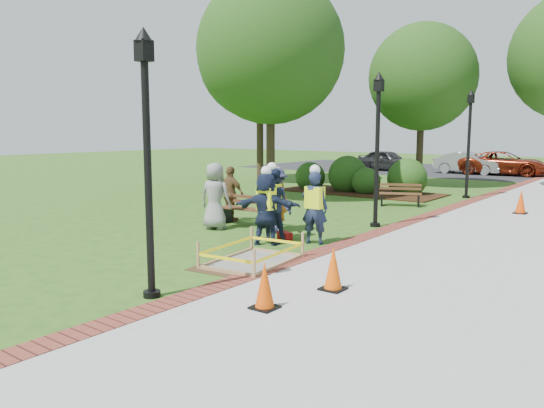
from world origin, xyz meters
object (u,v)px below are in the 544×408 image
Objects in this scene: wet_concrete_pad at (253,252)px; hivis_worker_c at (272,202)px; bench_near at (245,216)px; lamp_near at (147,144)px; cone_front at (265,287)px; hivis_worker_b at (315,205)px; hivis_worker_a at (266,206)px.

hivis_worker_c reaches higher than wet_concrete_pad.
lamp_near reaches higher than bench_near.
hivis_worker_b is (-1.96, 4.39, 0.58)m from cone_front.
lamp_near is 2.22× the size of hivis_worker_c.
wet_concrete_pad is 2.84m from cone_front.
hivis_worker_c is at bearing 104.06° from lamp_near.
wet_concrete_pad is 0.58× the size of lamp_near.
lamp_near is at bearing -88.69° from hivis_worker_b.
hivis_worker_b is 1.11m from hivis_worker_c.
bench_near reaches higher than cone_front.
wet_concrete_pad is 4.37m from bench_near.
hivis_worker_a is at bearing 102.97° from lamp_near.
hivis_worker_b is at bearing 90.46° from wet_concrete_pad.
lamp_near is 5.16m from hivis_worker_c.
hivis_worker_c is at bearing -31.98° from bench_near.
hivis_worker_c reaches higher than cone_front.
hivis_worker_a is at bearing -67.02° from hivis_worker_c.
hivis_worker_c is (-0.21, 0.49, 0.02)m from hivis_worker_a.
bench_near is (-2.94, 3.23, 0.03)m from wet_concrete_pad.
lamp_near is at bearing -87.95° from wet_concrete_pad.
hivis_worker_a reaches higher than bench_near.
wet_concrete_pad is 1.95m from hivis_worker_a.
hivis_worker_c reaches higher than bench_near.
wet_concrete_pad is at bearing -89.54° from hivis_worker_b.
cone_front is at bearing -53.72° from hivis_worker_c.
wet_concrete_pad is at bearing 133.23° from cone_front.
cone_front is at bearing -65.96° from hivis_worker_b.
wet_concrete_pad is at bearing 92.05° from lamp_near.
lamp_near is 5.26m from hivis_worker_b.
lamp_near is (3.04, -5.93, 2.21)m from bench_near.
hivis_worker_c is (-3.04, 4.14, 0.59)m from cone_front.
bench_near is 2.14× the size of cone_front.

